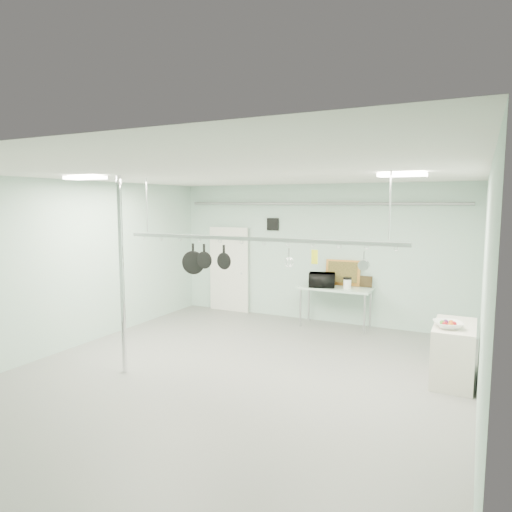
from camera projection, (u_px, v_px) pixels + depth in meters
The scene contains 25 objects.
floor at pixel (233, 377), 7.28m from camera, with size 8.00×8.00×0.00m, color gray.
ceiling at pixel (232, 175), 6.91m from camera, with size 7.00×8.00×0.02m, color silver.
back_wall at pixel (316, 253), 10.64m from camera, with size 7.00×0.02×3.20m, color #A8C9B6.
right_wall at pixel (482, 299), 5.56m from camera, with size 0.02×8.00×3.20m, color #A8C9B6.
door at pixel (229, 270), 11.68m from camera, with size 1.10×0.10×2.20m, color silver.
wall_vent at pixel (273, 224), 11.03m from camera, with size 0.30×0.04×0.30m, color black.
conduit_pipe at pixel (315, 204), 10.43m from camera, with size 0.07×0.07×6.60m, color gray.
chrome_pole at pixel (122, 276), 7.31m from camera, with size 0.08×0.08×3.20m, color silver.
prep_table at pixel (336, 290), 10.12m from camera, with size 1.60×0.70×0.91m.
side_cabinet at pixel (454, 353), 7.09m from camera, with size 0.60×1.20×0.90m, color beige.
pot_rack at pixel (253, 237), 7.20m from camera, with size 4.80×0.06×1.00m.
light_panel_left at pixel (85, 178), 7.17m from camera, with size 0.65×0.30×0.05m, color white.
light_panel_right at pixel (402, 175), 6.39m from camera, with size 0.65×0.30×0.05m, color white.
microwave at pixel (322, 280), 10.13m from camera, with size 0.57×0.39×0.31m, color black.
coffee_canister at pixel (347, 284), 9.91m from camera, with size 0.17×0.17×0.21m, color white.
painting_large at pixel (343, 273), 10.31m from camera, with size 0.78×0.05×0.58m, color orange.
painting_small at pixel (365, 282), 10.11m from camera, with size 0.30×0.04×0.25m, color #302411.
fruit_bowl at pixel (448, 325), 6.83m from camera, with size 0.41×0.41×0.10m, color white.
skillet_left at pixel (193, 259), 7.74m from camera, with size 0.40×0.06×0.53m, color black, non-canonical shape.
skillet_mid at pixel (204, 256), 7.64m from camera, with size 0.29×0.06×0.40m, color black, non-canonical shape.
skillet_right at pixel (224, 257), 7.47m from camera, with size 0.28×0.06×0.39m, color black, non-canonical shape.
whisk at pixel (289, 258), 6.96m from camera, with size 0.15×0.15×0.31m, color #B1B0B5, non-canonical shape.
grater at pixel (315, 257), 6.77m from camera, with size 0.10×0.02×0.23m, color yellow, non-canonical shape.
saucepan at pixel (364, 261), 6.45m from camera, with size 0.15×0.10×0.28m, color silver, non-canonical shape.
fruit_cluster at pixel (448, 322), 6.83m from camera, with size 0.24×0.24×0.09m, color maroon, non-canonical shape.
Camera 1 is at (3.43, -6.12, 2.77)m, focal length 32.00 mm.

